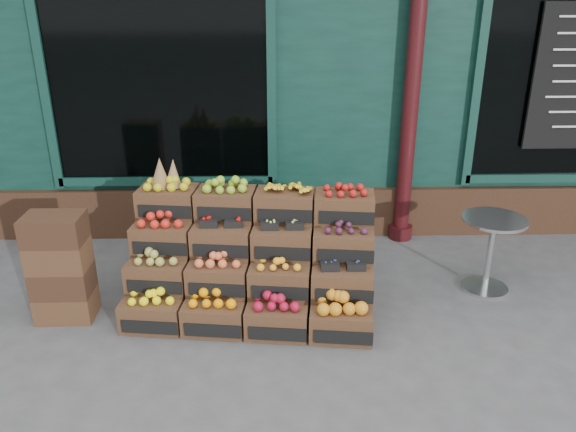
{
  "coord_description": "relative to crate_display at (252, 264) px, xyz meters",
  "views": [
    {
      "loc": [
        -0.31,
        -4.16,
        2.85
      ],
      "look_at": [
        -0.2,
        0.7,
        0.85
      ],
      "focal_mm": 35.0,
      "sensor_mm": 36.0,
      "label": 1
    }
  ],
  "objects": [
    {
      "name": "shopkeeper",
      "position": [
        -1.3,
        2.3,
        0.65
      ],
      "size": [
        0.86,
        0.64,
        2.16
      ],
      "primitive_type": "imported",
      "rotation": [
        0.0,
        0.0,
        2.98
      ],
      "color": "#1B601F",
      "rests_on": "ground"
    },
    {
      "name": "bistro_table",
      "position": [
        2.34,
        0.24,
        0.06
      ],
      "size": [
        0.62,
        0.62,
        0.78
      ],
      "rotation": [
        0.0,
        0.0,
        0.14
      ],
      "color": "silver",
      "rests_on": "ground"
    },
    {
      "name": "crate_display",
      "position": [
        0.0,
        0.0,
        0.0
      ],
      "size": [
        2.32,
        1.32,
        1.39
      ],
      "rotation": [
        0.0,
        0.0,
        -0.12
      ],
      "color": "#482E1C",
      "rests_on": "ground"
    },
    {
      "name": "ground",
      "position": [
        0.55,
        -0.54,
        -0.43
      ],
      "size": [
        60.0,
        60.0,
        0.0
      ],
      "primitive_type": "plane",
      "color": "#49494C",
      "rests_on": "ground"
    },
    {
      "name": "spare_crates",
      "position": [
        -1.7,
        -0.18,
        0.08
      ],
      "size": [
        0.51,
        0.35,
        1.01
      ],
      "rotation": [
        0.0,
        0.0,
        0.01
      ],
      "color": "#482E1C",
      "rests_on": "ground"
    },
    {
      "name": "shop_facade",
      "position": [
        0.55,
        4.57,
        1.97
      ],
      "size": [
        12.0,
        6.24,
        4.8
      ],
      "color": "#0E3028",
      "rests_on": "ground"
    }
  ]
}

